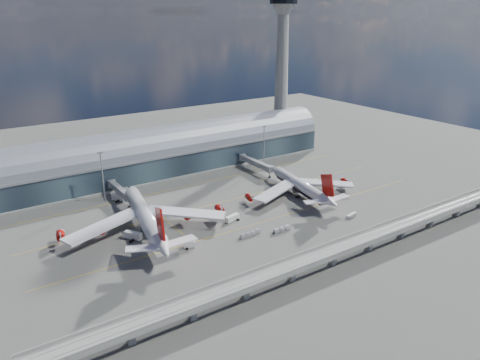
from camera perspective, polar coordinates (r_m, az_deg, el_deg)
ground at (r=220.26m, az=1.06°, el=-4.25°), size 500.00×500.00×0.00m
taxi_lines at (r=237.18m, az=-2.02°, el=-2.44°), size 200.00×80.12×0.01m
terminal at (r=279.78m, az=-8.17°, el=3.33°), size 200.00×30.00×28.00m
control_tower at (r=320.91m, az=5.11°, el=12.92°), size 19.00×19.00×103.00m
guideway at (r=180.44m, az=11.28°, el=-8.55°), size 220.00×8.50×7.20m
floodlight_mast_left at (r=241.27m, az=-16.42°, el=0.58°), size 3.00×0.70×25.70m
floodlight_mast_right at (r=285.37m, az=2.94°, el=4.32°), size 3.00×0.70×25.70m
airliner_left at (r=204.98m, az=-11.43°, el=-4.54°), size 72.31×76.14×23.32m
airliner_right at (r=242.74m, az=7.43°, el=-0.75°), size 60.27×63.07×20.08m
jet_bridge_left at (r=244.37m, az=-14.55°, el=-1.11°), size 4.40×28.00×7.25m
jet_bridge_right at (r=279.17m, az=1.75°, el=2.17°), size 4.40×32.00×7.25m
service_truck_0 at (r=202.01m, az=-12.94°, el=-6.61°), size 6.46×7.92×3.23m
service_truck_1 at (r=191.53m, az=-6.19°, el=-7.79°), size 5.43×3.60×2.89m
service_truck_2 at (r=213.48m, az=-0.95°, el=-4.65°), size 7.82×4.02×2.73m
service_truck_3 at (r=254.16m, az=7.18°, el=-0.68°), size 4.80×6.29×2.86m
service_truck_4 at (r=261.17m, az=9.42°, el=-0.27°), size 2.67×4.59×2.52m
service_truck_5 at (r=243.67m, az=-14.58°, el=-2.06°), size 6.06×7.11×3.31m
cargo_train_0 at (r=200.12m, az=1.28°, el=-6.57°), size 10.43×2.16×1.73m
cargo_train_1 at (r=204.54m, az=5.10°, el=-6.01°), size 8.63×1.82×1.93m
cargo_train_2 at (r=223.63m, az=13.42°, el=-4.23°), size 6.79×2.64×1.49m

